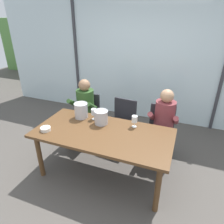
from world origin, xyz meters
TOP-DOWN VIEW (x-y plane):
  - ground at (0.00, 1.00)m, footprint 14.00×14.00m
  - window_glass_panel at (0.00, 2.13)m, footprint 7.12×0.03m
  - window_mullion_left at (-1.60, 2.11)m, footprint 0.06×0.06m
  - window_mullion_right at (1.60, 2.11)m, footprint 0.06×0.06m
  - hillside_vineyard at (0.00, 5.63)m, footprint 13.12×2.40m
  - dining_table at (0.00, 0.00)m, footprint 1.92×0.93m
  - chair_near_curtain at (-0.70, 0.86)m, footprint 0.49×0.49m
  - chair_left_of_center at (0.01, 0.86)m, footprint 0.48×0.48m
  - chair_center at (0.70, 0.85)m, footprint 0.48×0.48m
  - person_olive_shirt at (-0.71, 0.74)m, footprint 0.46×0.61m
  - person_maroon_top at (0.73, 0.74)m, footprint 0.46×0.61m
  - ice_bucket_primary at (-0.49, 0.28)m, footprint 0.21×0.21m
  - ice_bucket_secondary at (-0.12, 0.21)m, footprint 0.21×0.21m
  - tasting_bowl at (-0.77, -0.26)m, footprint 0.14×0.14m
  - wine_glass_by_left_taster at (0.37, 0.30)m, footprint 0.08×0.08m
  - wine_glass_near_bucket at (-0.28, 0.30)m, footprint 0.08×0.08m

SIDE VIEW (x-z plane):
  - ground at x=0.00m, z-range 0.00..0.00m
  - chair_near_curtain at x=-0.70m, z-range 0.07..0.95m
  - chair_left_of_center at x=0.01m, z-range 0.07..0.95m
  - chair_center at x=0.70m, z-range 0.07..0.95m
  - dining_table at x=0.00m, z-range 0.29..1.05m
  - person_olive_shirt at x=-0.71m, z-range 0.09..1.29m
  - person_maroon_top at x=0.73m, z-range 0.09..1.29m
  - tasting_bowl at x=-0.77m, z-range 0.75..0.80m
  - ice_bucket_secondary at x=-0.12m, z-range 0.75..0.97m
  - wine_glass_by_left_taster at x=0.37m, z-range 0.78..0.96m
  - wine_glass_near_bucket at x=-0.28m, z-range 0.79..0.96m
  - ice_bucket_primary at x=-0.49m, z-range 0.75..1.00m
  - hillside_vineyard at x=0.00m, z-range 0.00..2.09m
  - window_glass_panel at x=0.00m, z-range 0.00..2.60m
  - window_mullion_left at x=-1.60m, z-range 0.00..2.60m
  - window_mullion_right at x=1.60m, z-range 0.00..2.60m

